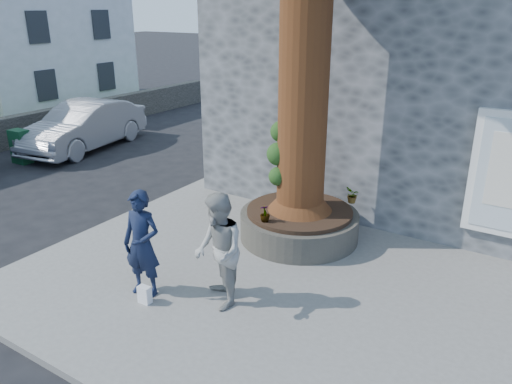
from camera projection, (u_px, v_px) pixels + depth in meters
The scene contains 15 objects.
ground at pixel (204, 275), 8.71m from camera, with size 120.00×120.00×0.00m, color black.
pavement at pixel (307, 271), 8.72m from camera, with size 9.00×8.00×0.12m, color slate.
yellow_line at pixel (123, 218), 11.04m from camera, with size 0.10×30.00×0.01m, color yellow.
stone_shop at pixel (467, 60), 12.00m from camera, with size 10.30×8.30×6.30m.
planter at pixel (299, 224), 9.74m from camera, with size 2.30×2.30×0.60m.
cottage_far at pixel (18, 20), 21.99m from camera, with size 7.30×7.40×8.75m.
man at pixel (142, 244), 7.66m from camera, with size 0.63×0.41×1.72m, color #121A33.
woman at pixel (219, 251), 7.37m from camera, with size 0.87×0.68×1.79m, color #989792.
shopping_bag at pixel (145, 295), 7.64m from camera, with size 0.20×0.12×0.28m, color white.
car_silver at pixel (85, 126), 16.06m from camera, with size 1.60×4.59×1.51m, color gray.
a_board_sign at pixel (21, 147), 14.68m from camera, with size 0.55×0.36×1.00m, color #0E361D.
plant_a at pixel (280, 183), 10.43m from camera, with size 0.21×0.14×0.39m, color gray.
plant_b at pixel (296, 183), 10.50m from camera, with size 0.20×0.20×0.37m, color gray.
plant_c at pixel (265, 213), 9.04m from camera, with size 0.18×0.18×0.32m, color gray.
plant_d at pixel (352, 195), 9.88m from camera, with size 0.29×0.26×0.32m, color gray.
Camera 1 is at (4.88, -5.94, 4.44)m, focal length 35.00 mm.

